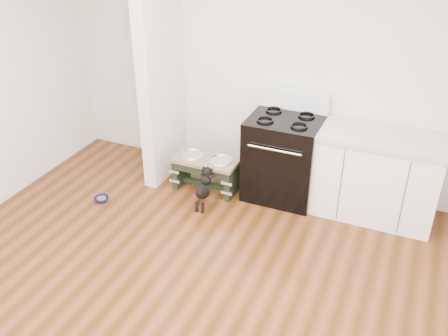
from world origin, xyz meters
TOP-DOWN VIEW (x-y plane):
  - ground at (0.00, 0.00)m, footprint 5.00×5.00m
  - room_shell at (0.00, 0.00)m, footprint 5.00×5.00m
  - partition_wall at (-1.18, 2.10)m, footprint 0.15×0.80m
  - oven_range at (0.25, 2.16)m, footprint 0.76×0.69m
  - cabinet_run at (1.23, 2.18)m, footprint 1.24×0.64m
  - dog_feeder at (-0.57, 1.92)m, footprint 0.73×0.39m
  - puppy at (-0.44, 1.58)m, footprint 0.13×0.37m
  - floor_bowl at (-1.52, 1.23)m, footprint 0.18×0.18m

SIDE VIEW (x-z plane):
  - ground at x=0.00m, z-range 0.00..0.00m
  - floor_bowl at x=-1.52m, z-range 0.00..0.05m
  - puppy at x=-0.44m, z-range 0.02..0.47m
  - dog_feeder at x=-0.57m, z-range 0.08..0.49m
  - cabinet_run at x=1.23m, z-range 0.00..0.91m
  - oven_range at x=0.25m, z-range -0.09..1.05m
  - partition_wall at x=-1.18m, z-range 0.00..2.70m
  - room_shell at x=0.00m, z-range -0.88..4.12m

